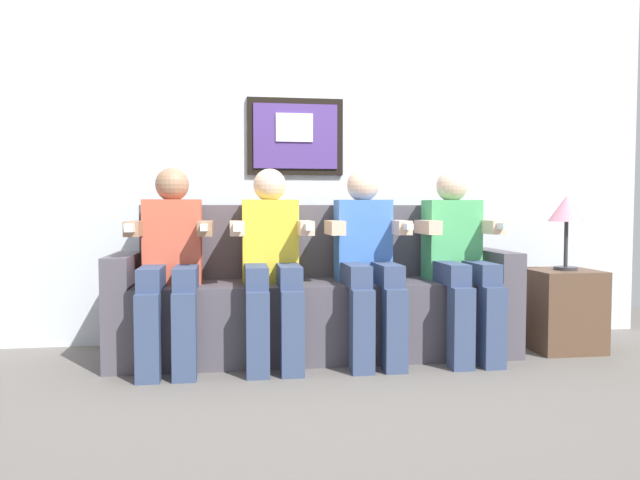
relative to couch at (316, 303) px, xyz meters
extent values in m
plane|color=#66605B|center=(0.00, -0.33, -0.31)|extent=(6.19, 6.19, 0.00)
cube|color=silver|center=(0.00, 0.44, 0.99)|extent=(4.76, 0.05, 2.60)
cube|color=black|center=(-0.08, 0.40, 1.04)|extent=(0.63, 0.03, 0.50)
cube|color=#4C337F|center=(-0.08, 0.38, 1.04)|extent=(0.55, 0.02, 0.42)
cube|color=silver|center=(-0.09, 0.37, 1.09)|extent=(0.24, 0.02, 0.18)
cube|color=#514C56|center=(0.00, -0.04, -0.09)|extent=(2.08, 0.58, 0.45)
cube|color=#514C56|center=(0.00, 0.18, 0.36)|extent=(2.08, 0.14, 0.45)
cube|color=#514C56|center=(-1.11, -0.04, 0.00)|extent=(0.14, 0.58, 0.62)
cube|color=#514C56|center=(1.11, -0.04, 0.00)|extent=(0.14, 0.58, 0.62)
cube|color=#D8593F|center=(-0.83, -0.05, 0.38)|extent=(0.32, 0.20, 0.48)
sphere|color=#9E7556|center=(-0.83, -0.05, 0.70)|extent=(0.19, 0.19, 0.19)
cube|color=#38476B|center=(-0.92, -0.25, 0.20)|extent=(0.12, 0.40, 0.12)
cube|color=#38476B|center=(-0.74, -0.25, 0.20)|extent=(0.12, 0.40, 0.12)
cube|color=#38476B|center=(-0.92, -0.45, -0.09)|extent=(0.12, 0.12, 0.45)
cube|color=#38476B|center=(-0.74, -0.45, -0.09)|extent=(0.12, 0.12, 0.45)
cube|color=#9E7556|center=(-1.02, -0.17, 0.46)|extent=(0.08, 0.28, 0.08)
cube|color=#9E7556|center=(-0.64, -0.17, 0.46)|extent=(0.08, 0.28, 0.08)
cube|color=white|center=(-0.64, -0.33, 0.47)|extent=(0.04, 0.13, 0.04)
cube|color=white|center=(-1.02, -0.33, 0.47)|extent=(0.04, 0.10, 0.04)
cube|color=yellow|center=(-0.28, -0.05, 0.38)|extent=(0.32, 0.20, 0.48)
sphere|color=beige|center=(-0.28, -0.05, 0.70)|extent=(0.19, 0.19, 0.19)
cube|color=#38476B|center=(-0.37, -0.25, 0.20)|extent=(0.12, 0.40, 0.12)
cube|color=#38476B|center=(-0.19, -0.25, 0.20)|extent=(0.12, 0.40, 0.12)
cube|color=#38476B|center=(-0.37, -0.45, -0.09)|extent=(0.12, 0.12, 0.45)
cube|color=#38476B|center=(-0.19, -0.45, -0.09)|extent=(0.12, 0.12, 0.45)
cube|color=beige|center=(-0.47, -0.17, 0.46)|extent=(0.08, 0.28, 0.08)
cube|color=beige|center=(-0.09, -0.17, 0.46)|extent=(0.08, 0.28, 0.08)
cube|color=white|center=(-0.09, -0.33, 0.47)|extent=(0.04, 0.13, 0.04)
cube|color=white|center=(-0.47, -0.33, 0.47)|extent=(0.04, 0.10, 0.04)
cube|color=#3F72CC|center=(0.28, -0.05, 0.38)|extent=(0.32, 0.20, 0.48)
sphere|color=beige|center=(0.28, -0.05, 0.70)|extent=(0.19, 0.19, 0.19)
cube|color=#38476B|center=(0.19, -0.25, 0.20)|extent=(0.12, 0.40, 0.12)
cube|color=#38476B|center=(0.37, -0.25, 0.20)|extent=(0.12, 0.40, 0.12)
cube|color=#38476B|center=(0.19, -0.45, -0.09)|extent=(0.12, 0.12, 0.45)
cube|color=#38476B|center=(0.37, -0.45, -0.09)|extent=(0.12, 0.12, 0.45)
cube|color=beige|center=(0.09, -0.17, 0.46)|extent=(0.08, 0.28, 0.08)
cube|color=beige|center=(0.47, -0.17, 0.46)|extent=(0.08, 0.28, 0.08)
cube|color=white|center=(0.47, -0.33, 0.47)|extent=(0.04, 0.13, 0.04)
cube|color=#4CB266|center=(0.83, -0.05, 0.38)|extent=(0.32, 0.20, 0.48)
sphere|color=beige|center=(0.83, -0.05, 0.70)|extent=(0.19, 0.19, 0.19)
cube|color=#38476B|center=(0.74, -0.25, 0.20)|extent=(0.12, 0.40, 0.12)
cube|color=#38476B|center=(0.92, -0.25, 0.20)|extent=(0.12, 0.40, 0.12)
cube|color=#38476B|center=(0.74, -0.45, -0.09)|extent=(0.12, 0.12, 0.45)
cube|color=#38476B|center=(0.92, -0.45, -0.09)|extent=(0.12, 0.12, 0.45)
cube|color=beige|center=(0.64, -0.17, 0.46)|extent=(0.08, 0.28, 0.08)
cube|color=beige|center=(1.02, -0.17, 0.46)|extent=(0.08, 0.28, 0.08)
cube|color=white|center=(1.02, -0.33, 0.47)|extent=(0.04, 0.13, 0.04)
cube|color=brown|center=(1.53, -0.11, -0.06)|extent=(0.40, 0.40, 0.50)
cylinder|color=#333338|center=(1.54, -0.12, 0.20)|extent=(0.14, 0.14, 0.02)
cylinder|color=#333338|center=(1.54, -0.12, 0.35)|extent=(0.02, 0.02, 0.28)
cone|color=pink|center=(1.54, -0.12, 0.57)|extent=(0.22, 0.22, 0.16)
camera|label=1|loc=(-0.49, -3.53, 0.57)|focal=33.55mm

